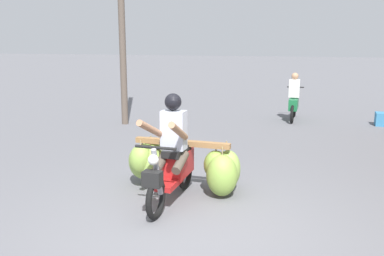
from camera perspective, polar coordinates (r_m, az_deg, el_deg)
ground_plane at (r=5.32m, az=-0.39°, el=-13.74°), size 120.00×120.00×0.00m
motorbike_main_loaded at (r=6.37m, az=-1.53°, el=-4.83°), size 1.91×1.83×1.58m
motorbike_distant_ahead_left at (r=12.55m, az=13.76°, el=3.59°), size 0.50×1.62×1.40m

